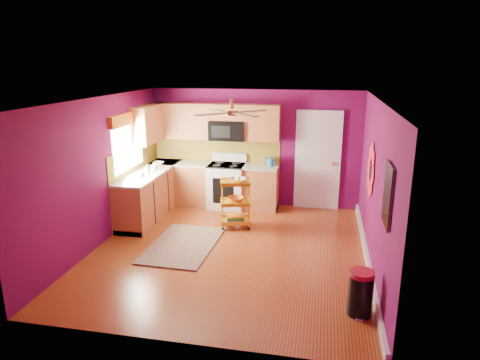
# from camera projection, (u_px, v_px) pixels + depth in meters

# --- Properties ---
(ground) EXTENTS (5.00, 5.00, 0.00)m
(ground) POSITION_uv_depth(u_px,v_px,m) (230.00, 250.00, 7.19)
(ground) COLOR maroon
(ground) RESTS_ON ground
(room_envelope) EXTENTS (4.54, 5.04, 2.52)m
(room_envelope) POSITION_uv_depth(u_px,v_px,m) (231.00, 155.00, 6.74)
(room_envelope) COLOR #630B49
(room_envelope) RESTS_ON ground
(lower_cabinets) EXTENTS (2.81, 2.31, 0.94)m
(lower_cabinets) POSITION_uv_depth(u_px,v_px,m) (186.00, 190.00, 9.04)
(lower_cabinets) COLOR #995029
(lower_cabinets) RESTS_ON ground
(electric_range) EXTENTS (0.76, 0.66, 1.13)m
(electric_range) POSITION_uv_depth(u_px,v_px,m) (227.00, 185.00, 9.21)
(electric_range) COLOR white
(electric_range) RESTS_ON ground
(upper_cabinetry) EXTENTS (2.80, 2.30, 1.26)m
(upper_cabinetry) POSITION_uv_depth(u_px,v_px,m) (194.00, 123.00, 8.98)
(upper_cabinetry) COLOR #995029
(upper_cabinetry) RESTS_ON ground
(left_window) EXTENTS (0.08, 1.35, 1.08)m
(left_window) POSITION_uv_depth(u_px,v_px,m) (128.00, 133.00, 8.12)
(left_window) COLOR white
(left_window) RESTS_ON ground
(panel_door) EXTENTS (0.95, 0.11, 2.15)m
(panel_door) POSITION_uv_depth(u_px,v_px,m) (318.00, 162.00, 8.99)
(panel_door) COLOR white
(panel_door) RESTS_ON ground
(right_wall_art) EXTENTS (0.04, 2.74, 1.04)m
(right_wall_art) POSITION_uv_depth(u_px,v_px,m) (377.00, 180.00, 6.06)
(right_wall_art) COLOR black
(right_wall_art) RESTS_ON ground
(ceiling_fan) EXTENTS (1.01, 1.01, 0.26)m
(ceiling_fan) POSITION_uv_depth(u_px,v_px,m) (232.00, 112.00, 6.76)
(ceiling_fan) COLOR #BF8C3F
(ceiling_fan) RESTS_ON ground
(shag_rug) EXTENTS (1.11, 1.76, 0.02)m
(shag_rug) POSITION_uv_depth(u_px,v_px,m) (183.00, 245.00, 7.36)
(shag_rug) COLOR black
(shag_rug) RESTS_ON ground
(rolling_cart) EXTENTS (0.64, 0.53, 1.00)m
(rolling_cart) POSITION_uv_depth(u_px,v_px,m) (236.00, 201.00, 8.05)
(rolling_cart) COLOR gold
(rolling_cart) RESTS_ON ground
(trash_can) EXTENTS (0.31, 0.34, 0.59)m
(trash_can) POSITION_uv_depth(u_px,v_px,m) (360.00, 293.00, 5.30)
(trash_can) COLOR black
(trash_can) RESTS_ON ground
(teal_kettle) EXTENTS (0.18, 0.18, 0.21)m
(teal_kettle) POSITION_uv_depth(u_px,v_px,m) (271.00, 162.00, 8.97)
(teal_kettle) COLOR #147699
(teal_kettle) RESTS_ON lower_cabinets
(toaster) EXTENTS (0.22, 0.15, 0.18)m
(toaster) POSITION_uv_depth(u_px,v_px,m) (270.00, 161.00, 8.99)
(toaster) COLOR beige
(toaster) RESTS_ON lower_cabinets
(soap_bottle_a) EXTENTS (0.08, 0.08, 0.17)m
(soap_bottle_a) POSITION_uv_depth(u_px,v_px,m) (147.00, 169.00, 8.34)
(soap_bottle_a) COLOR #EA3F72
(soap_bottle_a) RESTS_ON lower_cabinets
(soap_bottle_b) EXTENTS (0.12, 0.12, 0.15)m
(soap_bottle_b) POSITION_uv_depth(u_px,v_px,m) (154.00, 166.00, 8.66)
(soap_bottle_b) COLOR white
(soap_bottle_b) RESTS_ON lower_cabinets
(counter_dish) EXTENTS (0.23, 0.23, 0.06)m
(counter_dish) POSITION_uv_depth(u_px,v_px,m) (158.00, 163.00, 9.09)
(counter_dish) COLOR white
(counter_dish) RESTS_ON lower_cabinets
(counter_cup) EXTENTS (0.12, 0.12, 0.10)m
(counter_cup) POSITION_uv_depth(u_px,v_px,m) (141.00, 174.00, 8.15)
(counter_cup) COLOR white
(counter_cup) RESTS_ON lower_cabinets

